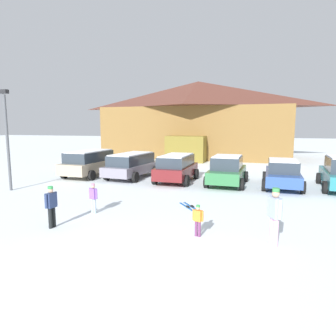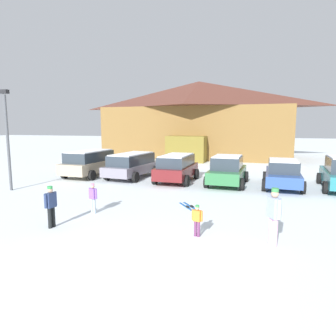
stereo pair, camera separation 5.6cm
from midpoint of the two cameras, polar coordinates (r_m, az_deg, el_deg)
ground at (r=7.43m, az=-10.80°, el=-19.12°), size 160.00×160.00×0.00m
ski_lodge at (r=33.12m, az=5.63°, el=9.30°), size 19.59×11.24×8.04m
parked_beige_suv at (r=20.72m, az=-14.71°, el=1.05°), size 2.42×4.72×1.72m
parked_grey_wagon at (r=19.50m, az=-6.97°, el=0.67°), size 2.59×4.78×1.60m
parked_maroon_van at (r=18.02m, az=1.54°, el=0.16°), size 2.18×4.10×1.64m
parked_green_coupe at (r=17.35m, az=11.12°, el=-0.44°), size 2.27×4.13×1.70m
parked_blue_hatchback at (r=17.48m, az=20.89°, el=-0.94°), size 2.21×4.40×1.56m
skier_child_in_purple_jacket at (r=11.96m, az=-14.17°, el=-5.30°), size 0.41×0.25×1.16m
skier_child_in_orange_jacket at (r=9.30m, az=5.54°, el=-9.61°), size 0.36×0.20×0.99m
skier_adult_in_blue_parka at (r=8.97m, az=19.50°, el=-8.15°), size 0.40×0.56×1.67m
skier_teen_in_navy_coat at (r=10.69m, az=-21.49°, el=-6.47°), size 0.24×0.52×1.41m
pair_of_skis at (r=12.57m, az=4.01°, el=-7.41°), size 1.17×1.44×0.08m
lamp_post at (r=17.50m, az=-28.42°, el=5.66°), size 0.44×0.24×5.16m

